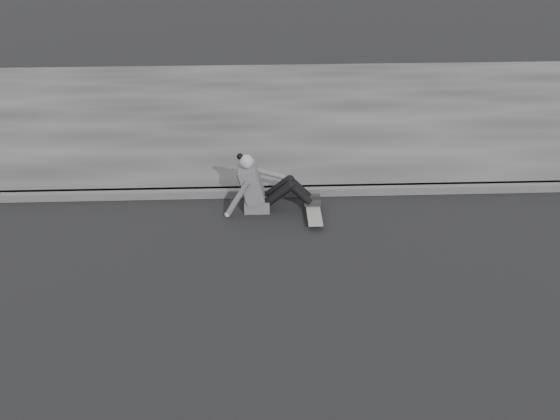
# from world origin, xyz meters

# --- Properties ---
(ground) EXTENTS (80.00, 80.00, 0.00)m
(ground) POSITION_xyz_m (0.00, 0.00, 0.00)
(ground) COLOR black
(ground) RESTS_ON ground
(curb) EXTENTS (24.00, 0.16, 0.12)m
(curb) POSITION_xyz_m (0.00, 2.58, 0.06)
(curb) COLOR #494949
(curb) RESTS_ON ground
(sidewalk) EXTENTS (24.00, 6.00, 0.12)m
(sidewalk) POSITION_xyz_m (0.00, 5.60, 0.06)
(sidewalk) COLOR #393939
(sidewalk) RESTS_ON ground
(skateboard) EXTENTS (0.20, 0.78, 0.09)m
(skateboard) POSITION_xyz_m (-0.52, 1.94, 0.07)
(skateboard) COLOR gray
(skateboard) RESTS_ON ground
(seated_woman) EXTENTS (1.38, 0.46, 0.88)m
(seated_woman) POSITION_xyz_m (-1.25, 2.18, 0.36)
(seated_woman) COLOR #4E4E50
(seated_woman) RESTS_ON ground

